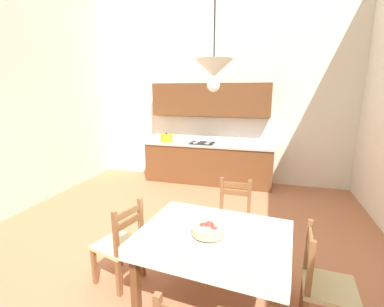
# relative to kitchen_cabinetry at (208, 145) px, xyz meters

# --- Properties ---
(ground_plane) EXTENTS (6.35, 7.20, 0.10)m
(ground_plane) POSITION_rel_kitchen_cabinetry_xyz_m (0.11, -3.03, -0.91)
(ground_plane) COLOR #B7704C
(wall_back) EXTENTS (6.35, 0.12, 4.23)m
(wall_back) POSITION_rel_kitchen_cabinetry_xyz_m (0.11, 0.33, 1.26)
(wall_back) COLOR silver
(wall_back) RESTS_ON ground_plane
(kitchen_cabinetry) EXTENTS (2.84, 0.63, 2.20)m
(kitchen_cabinetry) POSITION_rel_kitchen_cabinetry_xyz_m (0.00, 0.00, 0.00)
(kitchen_cabinetry) COLOR brown
(kitchen_cabinetry) RESTS_ON ground_plane
(dining_table) EXTENTS (1.46, 1.16, 0.75)m
(dining_table) POSITION_rel_kitchen_cabinetry_xyz_m (0.83, -3.53, -0.22)
(dining_table) COLOR brown
(dining_table) RESTS_ON ground_plane
(dining_chair_tv_side) EXTENTS (0.51, 0.51, 0.93)m
(dining_chair_tv_side) POSITION_rel_kitchen_cabinetry_xyz_m (-0.18, -3.50, -0.41)
(dining_chair_tv_side) COLOR #D1BC89
(dining_chair_tv_side) RESTS_ON ground_plane
(dining_chair_window_side) EXTENTS (0.45, 0.45, 0.93)m
(dining_chair_window_side) POSITION_rel_kitchen_cabinetry_xyz_m (1.79, -3.58, -0.41)
(dining_chair_window_side) COLOR #D1BC89
(dining_chair_window_side) RESTS_ON ground_plane
(dining_chair_kitchen_side) EXTENTS (0.42, 0.42, 0.93)m
(dining_chair_kitchen_side) POSITION_rel_kitchen_cabinetry_xyz_m (0.90, -2.56, -0.41)
(dining_chair_kitchen_side) COLOR #D1BC89
(dining_chair_kitchen_side) RESTS_ON ground_plane
(fruit_bowl) EXTENTS (0.30, 0.30, 0.12)m
(fruit_bowl) POSITION_rel_kitchen_cabinetry_xyz_m (0.79, -3.59, -0.04)
(fruit_bowl) COLOR tan
(fruit_bowl) RESTS_ON dining_table
(pendant_lamp) EXTENTS (0.32, 0.32, 0.81)m
(pendant_lamp) POSITION_rel_kitchen_cabinetry_xyz_m (0.79, -3.47, 1.36)
(pendant_lamp) COLOR black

